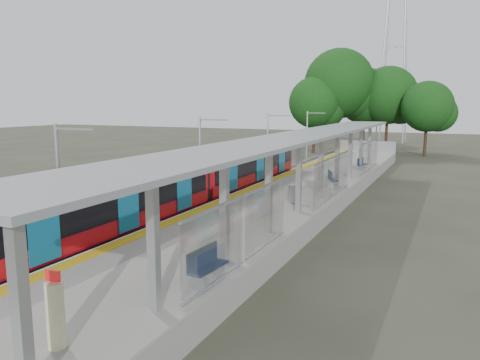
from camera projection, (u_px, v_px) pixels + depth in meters
name	position (u px, v px, depth m)	size (l,w,h in m)	color
trackbed	(232.00, 197.00, 31.03)	(3.00, 70.00, 0.24)	#59544C
platform	(297.00, 197.00, 29.11)	(6.00, 50.00, 1.00)	gray
tactile_strip	(259.00, 185.00, 30.08)	(0.60, 50.00, 0.02)	gold
end_fence	(367.00, 146.00, 51.28)	(6.00, 0.10, 1.20)	#9EA0A5
train	(189.00, 180.00, 25.84)	(2.74, 27.60, 3.62)	black
canopy	(305.00, 143.00, 24.43)	(3.27, 38.00, 3.66)	#9EA0A5
pylon	(397.00, 22.00, 74.02)	(8.00, 4.00, 38.00)	#9EA0A5
tree_cluster	(360.00, 93.00, 59.27)	(19.33, 12.30, 13.19)	#382316
catenary_masts	(201.00, 155.00, 30.39)	(2.08, 48.16, 5.40)	#9EA0A5
bench_near	(206.00, 264.00, 13.73)	(0.59, 1.58, 1.06)	#0F1F4D
bench_mid	(332.00, 178.00, 29.59)	(1.03, 1.56, 1.03)	#0F1F4D
bench_far	(362.00, 164.00, 37.25)	(0.60, 1.43, 0.95)	#0F1F4D
info_pillar_near	(55.00, 314.00, 10.01)	(0.39, 0.39, 1.75)	beige
info_pillar_far	(320.00, 179.00, 27.76)	(0.41, 0.41, 1.81)	beige
litter_bin	(293.00, 194.00, 24.72)	(0.49, 0.49, 0.99)	#9EA0A5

